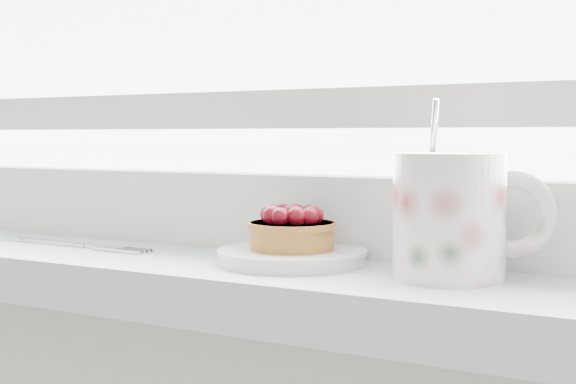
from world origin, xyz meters
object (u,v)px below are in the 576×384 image
Objects in this scene: saucer at (292,257)px; floral_mug at (454,213)px; raspberry_tart at (292,229)px; fork at (75,244)px.

floral_mug is (0.14, -0.00, 0.04)m from saucer.
raspberry_tart is at bearing -146.53° from saucer.
floral_mug is (0.14, -0.00, 0.02)m from raspberry_tart.
saucer is 0.14m from floral_mug.
raspberry_tart reaches higher than saucer.
fork is (-0.23, -0.01, -0.03)m from raspberry_tart.
fork is (-0.37, -0.01, -0.05)m from floral_mug.
saucer is 0.02m from raspberry_tart.
saucer is 0.23m from fork.
saucer is at bearing 2.65° from fork.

